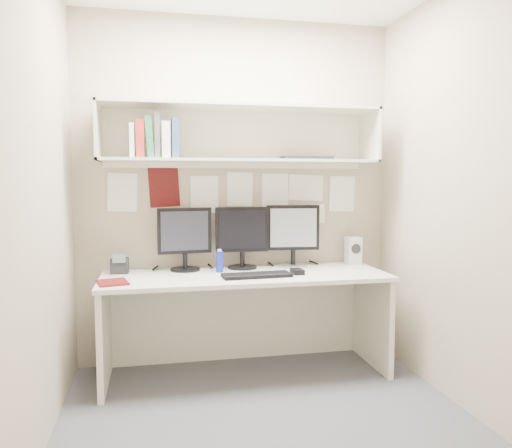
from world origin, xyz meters
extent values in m
cube|color=#47474C|center=(0.00, 0.00, 0.00)|extent=(2.40, 2.00, 0.01)
cube|color=tan|center=(0.00, 1.00, 1.30)|extent=(2.40, 0.02, 2.60)
cube|color=tan|center=(0.00, -1.00, 1.30)|extent=(2.40, 0.02, 2.60)
cube|color=tan|center=(-1.20, 0.00, 1.30)|extent=(0.02, 2.00, 2.60)
cube|color=tan|center=(1.20, 0.00, 1.30)|extent=(0.02, 2.00, 2.60)
cube|color=beige|center=(0.00, 0.64, 0.71)|extent=(2.00, 0.70, 0.03)
cube|color=beige|center=(0.00, 0.97, 0.35)|extent=(1.96, 0.02, 0.70)
cube|color=beige|center=(0.00, 0.81, 1.53)|extent=(2.00, 0.38, 0.02)
cube|color=beige|center=(0.00, 0.81, 1.91)|extent=(2.00, 0.38, 0.02)
cube|color=beige|center=(0.00, 0.99, 1.72)|extent=(2.00, 0.02, 0.40)
cube|color=beige|center=(-0.99, 0.81, 1.72)|extent=(0.02, 0.38, 0.40)
cube|color=beige|center=(0.99, 0.81, 1.72)|extent=(0.02, 0.38, 0.40)
cylinder|color=black|center=(-0.41, 0.86, 0.74)|extent=(0.22, 0.22, 0.02)
cylinder|color=black|center=(-0.41, 0.86, 0.80)|extent=(0.04, 0.04, 0.11)
cube|color=black|center=(-0.41, 0.87, 1.02)|extent=(0.40, 0.08, 0.33)
cube|color=black|center=(-0.41, 0.85, 1.02)|extent=(0.34, 0.04, 0.29)
cylinder|color=black|center=(0.02, 0.86, 0.74)|extent=(0.22, 0.22, 0.02)
cylinder|color=black|center=(0.02, 0.86, 0.80)|extent=(0.04, 0.04, 0.11)
cube|color=black|center=(0.02, 0.87, 1.02)|extent=(0.40, 0.04, 0.34)
cube|color=black|center=(0.02, 0.85, 1.02)|extent=(0.35, 0.01, 0.29)
cylinder|color=#A5A5AA|center=(0.41, 0.86, 0.74)|extent=(0.22, 0.22, 0.02)
cylinder|color=black|center=(0.41, 0.86, 0.80)|extent=(0.04, 0.04, 0.11)
cube|color=black|center=(0.41, 0.87, 1.03)|extent=(0.41, 0.08, 0.34)
cube|color=#ADAEB2|center=(0.41, 0.85, 1.03)|extent=(0.35, 0.04, 0.29)
cube|color=black|center=(0.05, 0.51, 0.74)|extent=(0.48, 0.20, 0.02)
cube|color=black|center=(0.35, 0.56, 0.75)|extent=(0.08, 0.12, 0.04)
cube|color=beige|center=(0.90, 0.88, 0.84)|extent=(0.11, 0.11, 0.22)
cylinder|color=black|center=(0.90, 0.82, 0.86)|extent=(0.08, 0.01, 0.08)
cylinder|color=navy|center=(-0.17, 0.74, 0.81)|extent=(0.05, 0.05, 0.15)
cylinder|color=white|center=(-0.17, 0.74, 0.89)|extent=(0.03, 0.03, 0.02)
cube|color=#560E0F|center=(-0.89, 0.49, 0.74)|extent=(0.23, 0.26, 0.01)
cube|color=black|center=(-0.87, 0.84, 0.78)|extent=(0.13, 0.11, 0.11)
cube|color=#4C6659|center=(-0.87, 0.79, 0.84)|extent=(0.09, 0.01, 0.06)
cube|color=white|center=(-0.76, 0.75, 1.65)|extent=(0.03, 0.19, 0.23)
cube|color=red|center=(-0.71, 0.75, 1.67)|extent=(0.05, 0.19, 0.25)
cube|color=#257147|center=(-0.65, 0.75, 1.68)|extent=(0.04, 0.19, 0.28)
cube|color=#4F5055|center=(-0.60, 0.75, 1.69)|extent=(0.03, 0.19, 0.30)
cube|color=white|center=(-0.54, 0.75, 1.66)|extent=(0.06, 0.19, 0.25)
cube|color=navy|center=(-0.47, 0.75, 1.67)|extent=(0.05, 0.19, 0.27)
cube|color=black|center=(0.50, 0.83, 1.55)|extent=(0.38, 0.16, 0.03)
camera|label=1|loc=(-0.63, -2.78, 1.39)|focal=35.00mm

